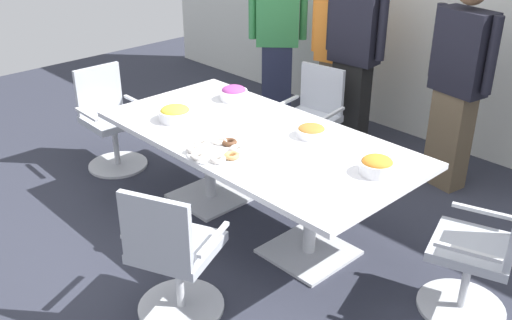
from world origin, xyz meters
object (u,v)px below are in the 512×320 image
snack_bowl_chips_yellow (175,113)px  snack_bowl_chips_orange (377,165)px  office_chair_1 (480,258)px  donut_platter (216,150)px  person_standing_3 (458,83)px  office_chair_0 (173,260)px  person_standing_2 (354,52)px  conference_table (256,151)px  person_standing_1 (339,54)px  person_standing_0 (278,38)px  snack_bowl_pretzels (311,131)px  office_chair_3 (111,124)px  snack_bowl_candy_mix (234,93)px  office_chair_2 (311,124)px

snack_bowl_chips_yellow → snack_bowl_chips_orange: (1.59, 0.39, 0.00)m
office_chair_1 → donut_platter: 1.79m
office_chair_1 → person_standing_3: size_ratio=0.51×
person_standing_3 → donut_platter: 2.14m
office_chair_0 → snack_bowl_chips_orange: bearing=41.9°
person_standing_2 → snack_bowl_chips_yellow: (-0.28, -1.82, -0.18)m
office_chair_0 → office_chair_1: (1.24, 1.34, 0.00)m
office_chair_0 → snack_bowl_chips_yellow: bearing=117.9°
conference_table → person_standing_1: (-0.66, 1.73, 0.25)m
conference_table → person_standing_0: (-1.46, 1.69, 0.26)m
snack_bowl_chips_yellow → donut_platter: size_ratio=0.62×
person_standing_0 → snack_bowl_chips_orange: 2.87m
snack_bowl_chips_orange → donut_platter: (-0.92, -0.54, -0.04)m
person_standing_3 → snack_bowl_chips_yellow: (-1.29, -1.89, -0.12)m
conference_table → snack_bowl_chips_orange: snack_bowl_chips_orange is taller
office_chair_1 → snack_bowl_chips_yellow: (-2.29, -0.52, 0.40)m
person_standing_2 → person_standing_3: person_standing_2 is taller
snack_bowl_pretzels → donut_platter: size_ratio=0.54×
office_chair_0 → office_chair_3: (-2.07, 0.82, 0.00)m
person_standing_2 → snack_bowl_candy_mix: 1.24m
conference_table → office_chair_3: bearing=-171.4°
office_chair_3 → snack_bowl_chips_orange: office_chair_3 is taller
snack_bowl_chips_orange → person_standing_3: bearing=101.4°
person_standing_0 → person_standing_1: (0.80, 0.04, -0.02)m
office_chair_1 → snack_bowl_chips_yellow: office_chair_1 is taller
office_chair_0 → person_standing_3: size_ratio=0.51×
person_standing_0 → snack_bowl_candy_mix: bearing=77.7°
office_chair_3 → donut_platter: office_chair_3 is taller
office_chair_3 → person_standing_1: person_standing_1 is taller
person_standing_3 → snack_bowl_chips_orange: 1.53m
office_chair_0 → person_standing_2: 2.81m
office_chair_2 → donut_platter: office_chair_2 is taller
snack_bowl_chips_orange → office_chair_3: bearing=-171.5°
person_standing_2 → snack_bowl_chips_orange: person_standing_2 is taller
office_chair_1 → office_chair_2: 2.21m
office_chair_2 → person_standing_2: (0.05, 0.49, 0.58)m
office_chair_0 → snack_bowl_chips_orange: size_ratio=4.11×
person_standing_0 → office_chair_1: bearing=112.1°
snack_bowl_chips_yellow → person_standing_1: bearing=90.8°
person_standing_2 → person_standing_0: bearing=-11.9°
office_chair_0 → snack_bowl_chips_yellow: 1.39m
office_chair_0 → donut_platter: office_chair_0 is taller
office_chair_3 → snack_bowl_chips_yellow: 1.10m
snack_bowl_chips_yellow → person_standing_2: bearing=81.3°
person_standing_0 → snack_bowl_candy_mix: 1.54m
snack_bowl_pretzels → office_chair_2: bearing=130.8°
office_chair_0 → donut_platter: bearing=95.9°
snack_bowl_pretzels → donut_platter: bearing=-110.7°
office_chair_3 → person_standing_0: size_ratio=0.53×
conference_table → donut_platter: size_ratio=5.96×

